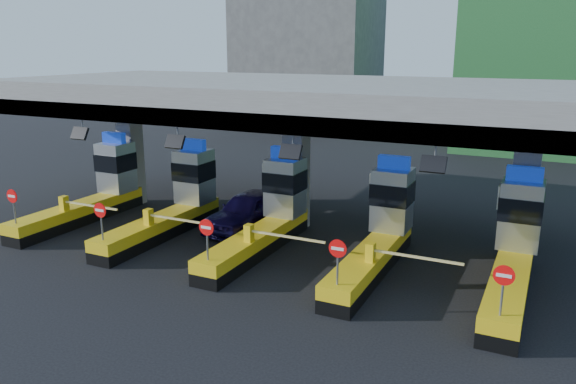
% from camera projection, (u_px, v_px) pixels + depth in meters
% --- Properties ---
extents(ground, '(120.00, 120.00, 0.00)m').
position_uv_depth(ground, '(267.00, 247.00, 24.60)').
color(ground, black).
rests_on(ground, ground).
extents(toll_canopy, '(28.00, 12.09, 7.00)m').
position_uv_depth(toll_canopy, '(295.00, 100.00, 25.56)').
color(toll_canopy, slate).
rests_on(toll_canopy, ground).
extents(toll_lane_far_left, '(4.43, 8.00, 4.16)m').
position_uv_depth(toll_lane_far_left, '(97.00, 190.00, 28.69)').
color(toll_lane_far_left, black).
rests_on(toll_lane_far_left, ground).
extents(toll_lane_left, '(4.43, 8.00, 4.16)m').
position_uv_depth(toll_lane_left, '(177.00, 201.00, 26.59)').
color(toll_lane_left, black).
rests_on(toll_lane_left, ground).
extents(toll_lane_center, '(4.43, 8.00, 4.16)m').
position_uv_depth(toll_lane_center, '(270.00, 214.00, 24.49)').
color(toll_lane_center, black).
rests_on(toll_lane_center, ground).
extents(toll_lane_right, '(4.43, 8.00, 4.16)m').
position_uv_depth(toll_lane_right, '(381.00, 230.00, 22.39)').
color(toll_lane_right, black).
rests_on(toll_lane_right, ground).
extents(toll_lane_far_right, '(4.43, 8.00, 4.16)m').
position_uv_depth(toll_lane_far_right, '(515.00, 249.00, 20.29)').
color(toll_lane_far_right, black).
rests_on(toll_lane_far_right, ground).
extents(bg_building_concrete, '(14.00, 10.00, 18.00)m').
position_uv_depth(bg_building_concrete, '(308.00, 42.00, 59.62)').
color(bg_building_concrete, '#4C4C49').
rests_on(bg_building_concrete, ground).
extents(van, '(2.78, 5.61, 1.84)m').
position_uv_depth(van, '(249.00, 210.00, 26.77)').
color(van, black).
rests_on(van, ground).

